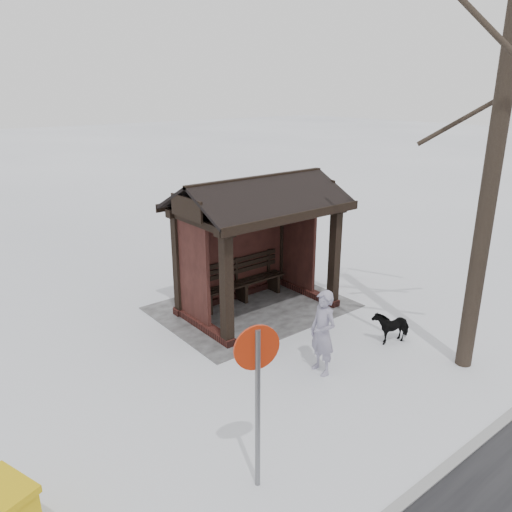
% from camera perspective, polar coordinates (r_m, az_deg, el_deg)
% --- Properties ---
extents(ground, '(120.00, 120.00, 0.00)m').
position_cam_1_polar(ground, '(11.53, 0.23, -6.18)').
color(ground, white).
rests_on(ground, ground).
extents(kerb, '(120.00, 0.15, 0.06)m').
position_cam_1_polar(kerb, '(8.58, 25.22, -17.75)').
color(kerb, gray).
rests_on(kerb, ground).
extents(trampled_patch, '(4.20, 3.20, 0.02)m').
position_cam_1_polar(trampled_patch, '(11.67, -0.39, -5.82)').
color(trampled_patch, gray).
rests_on(trampled_patch, ground).
extents(bus_shelter, '(3.60, 2.40, 3.09)m').
position_cam_1_polar(bus_shelter, '(10.91, -0.28, 4.46)').
color(bus_shelter, '#351613').
rests_on(bus_shelter, ground).
extents(pedestrian, '(0.43, 0.60, 1.56)m').
position_cam_1_polar(pedestrian, '(8.91, 7.65, -8.68)').
color(pedestrian, '#908AA2').
rests_on(pedestrian, ground).
extents(dog, '(0.83, 0.51, 0.65)m').
position_cam_1_polar(dog, '(10.45, 15.20, -7.68)').
color(dog, black).
rests_on(dog, ground).
extents(road_sign, '(0.57, 0.19, 2.27)m').
position_cam_1_polar(road_sign, '(6.08, 0.10, -13.21)').
color(road_sign, slate).
rests_on(road_sign, ground).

